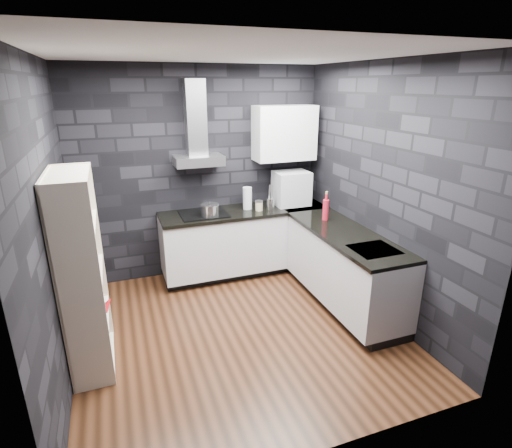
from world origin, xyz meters
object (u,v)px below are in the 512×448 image
utensil_crock (270,203)px  red_bottle (326,210)px  glass_vase (247,198)px  pot (210,210)px  bookshelf (82,274)px  storage_jar (259,206)px  appliance_garage (291,188)px  fruit_bowl (81,276)px

utensil_crock → red_bottle: bearing=-56.1°
glass_vase → utensil_crock: (0.29, -0.08, -0.08)m
pot → bookshelf: bookshelf is taller
red_bottle → bookshelf: 2.77m
pot → storage_jar: pot is taller
glass_vase → red_bottle: 1.05m
storage_jar → appliance_garage: bearing=12.5°
pot → utensil_crock: (0.83, 0.06, -0.01)m
utensil_crock → bookshelf: size_ratio=0.07×
glass_vase → bookshelf: size_ratio=0.16×
pot → glass_vase: bearing=14.5°
bookshelf → fruit_bowl: bookshelf is taller
appliance_garage → bookshelf: bearing=-152.8°
appliance_garage → red_bottle: (0.11, -0.74, -0.10)m
pot → red_bottle: bearing=-25.6°
bookshelf → fruit_bowl: 0.11m
appliance_garage → red_bottle: 0.76m
storage_jar → fruit_bowl: (-2.09, -1.31, -0.02)m
storage_jar → appliance_garage: 0.55m
glass_vase → appliance_garage: size_ratio=0.64×
utensil_crock → glass_vase: bearing=164.0°
pot → utensil_crock: 0.83m
red_bottle → fruit_bowl: size_ratio=1.27×
storage_jar → utensil_crock: (0.17, 0.04, 0.01)m
pot → glass_vase: 0.56m
pot → glass_vase: (0.54, 0.14, 0.07)m
glass_vase → red_bottle: (0.74, -0.75, -0.02)m
red_bottle → bookshelf: size_ratio=0.14×
pot → bookshelf: (-1.43, -1.19, -0.08)m
pot → utensil_crock: size_ratio=1.65×
appliance_garage → fruit_bowl: (-2.59, -1.42, -0.19)m
utensil_crock → appliance_garage: bearing=12.4°
glass_vase → bookshelf: bookshelf is taller
glass_vase → storage_jar: size_ratio=2.50×
storage_jar → fruit_bowl: storage_jar is taller
bookshelf → pot: bearing=55.8°
storage_jar → bookshelf: (-2.09, -1.21, -0.06)m
appliance_garage → utensil_crock: bearing=-167.4°
utensil_crock → fruit_bowl: size_ratio=0.67×
glass_vase → appliance_garage: bearing=-0.8°
storage_jar → utensil_crock: size_ratio=0.88×
storage_jar → glass_vase: bearing=133.9°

